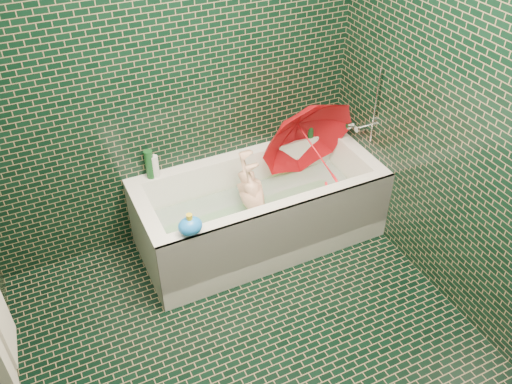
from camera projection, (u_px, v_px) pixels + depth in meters
name	position (u px, v px, depth m)	size (l,w,h in m)	color
floor	(266.00, 368.00, 3.14)	(2.80, 2.80, 0.00)	black
wall_back	(168.00, 73.00, 3.36)	(2.80, 2.80, 0.00)	black
wall_right	(493.00, 133.00, 2.81)	(2.80, 2.80, 0.00)	black
bathtub	(260.00, 217.00, 3.87)	(1.70, 0.75, 0.55)	white
bath_mat	(259.00, 221.00, 3.92)	(1.35, 0.47, 0.01)	green
water	(259.00, 206.00, 3.83)	(1.48, 0.53, 0.00)	silver
faucet	(364.00, 123.00, 3.81)	(0.18, 0.19, 0.55)	silver
child	(257.00, 208.00, 3.80)	(0.31, 0.20, 0.85)	#F2B797
umbrella	(317.00, 152.00, 3.80)	(0.70, 0.70, 0.62)	red
soap_bottle_a	(329.00, 131.00, 4.15)	(0.10, 0.10, 0.26)	white
soap_bottle_b	(321.00, 131.00, 4.15)	(0.09, 0.09, 0.20)	#4E217D
soap_bottle_c	(320.00, 131.00, 4.16)	(0.14, 0.14, 0.18)	#13431B
bottle_right_tall	(310.00, 125.00, 4.02)	(0.06, 0.06, 0.20)	#13431B
bottle_right_pump	(338.00, 120.00, 4.10)	(0.05, 0.05, 0.19)	silver
bottle_left_tall	(150.00, 164.00, 3.62)	(0.06, 0.06, 0.21)	#13431B
bottle_left_short	(155.00, 167.00, 3.63)	(0.05, 0.05, 0.17)	white
rubber_duck	(320.00, 129.00, 4.09)	(0.13, 0.11, 0.10)	yellow
bath_toy	(190.00, 226.00, 3.19)	(0.16, 0.14, 0.15)	#1B7DF9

